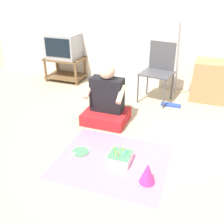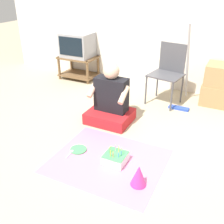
# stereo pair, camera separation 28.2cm
# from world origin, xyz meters

# --- Properties ---
(ground_plane) EXTENTS (16.00, 16.00, 0.00)m
(ground_plane) POSITION_xyz_m (0.00, 0.00, 0.00)
(ground_plane) COLOR tan
(wall_back) EXTENTS (6.40, 0.06, 2.55)m
(wall_back) POSITION_xyz_m (0.00, 2.01, 1.27)
(wall_back) COLOR silver
(wall_back) RESTS_ON ground_plane
(tv_stand) EXTENTS (0.65, 0.44, 0.40)m
(tv_stand) POSITION_xyz_m (-1.68, 1.76, 0.24)
(tv_stand) COLOR brown
(tv_stand) RESTS_ON ground_plane
(tv) EXTENTS (0.51, 0.43, 0.40)m
(tv) POSITION_xyz_m (-1.68, 1.76, 0.60)
(tv) COLOR #99999E
(tv) RESTS_ON tv_stand
(folding_chair) EXTENTS (0.49, 0.46, 0.84)m
(folding_chair) POSITION_xyz_m (0.01, 1.48, 0.49)
(folding_chair) COLOR #4C4C51
(folding_chair) RESTS_ON ground_plane
(cardboard_box_stack) EXTENTS (0.50, 0.43, 0.58)m
(cardboard_box_stack) POSITION_xyz_m (0.73, 1.74, 0.28)
(cardboard_box_stack) COLOR #A87F51
(cardboard_box_stack) RESTS_ON ground_plane
(dust_mop) EXTENTS (0.28, 0.50, 1.16)m
(dust_mop) POSITION_xyz_m (0.25, 1.42, 0.34)
(dust_mop) COLOR #2D4CB2
(dust_mop) RESTS_ON ground_plane
(person_seated) EXTENTS (0.54, 0.46, 0.83)m
(person_seated) POSITION_xyz_m (-0.46, 0.59, 0.26)
(person_seated) COLOR red
(person_seated) RESTS_ON ground_plane
(party_cloth) EXTENTS (1.10, 0.93, 0.01)m
(party_cloth) POSITION_xyz_m (-0.11, -0.17, 0.00)
(party_cloth) COLOR pink
(party_cloth) RESTS_ON ground_plane
(birthday_cake) EXTENTS (0.22, 0.22, 0.16)m
(birthday_cake) POSITION_xyz_m (-0.03, -0.16, 0.05)
(birthday_cake) COLOR white
(birthday_cake) RESTS_ON party_cloth
(party_hat_blue) EXTENTS (0.15, 0.15, 0.20)m
(party_hat_blue) POSITION_xyz_m (0.29, -0.36, 0.11)
(party_hat_blue) COLOR #CC338C
(party_hat_blue) RESTS_ON party_cloth
(paper_plate) EXTENTS (0.18, 0.18, 0.01)m
(paper_plate) POSITION_xyz_m (-0.47, -0.15, 0.01)
(paper_plate) COLOR #4CB266
(paper_plate) RESTS_ON party_cloth
(plastic_spoon_near) EXTENTS (0.04, 0.15, 0.01)m
(plastic_spoon_near) POSITION_xyz_m (-0.52, -0.23, 0.01)
(plastic_spoon_near) COLOR white
(plastic_spoon_near) RESTS_ON party_cloth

